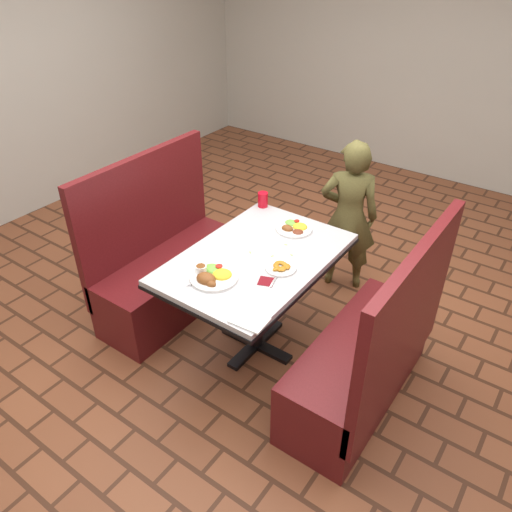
# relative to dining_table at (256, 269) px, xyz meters

# --- Properties ---
(room) EXTENTS (7.00, 7.04, 2.82)m
(room) POSITION_rel_dining_table_xyz_m (0.00, 0.00, 1.26)
(room) COLOR brown
(room) RESTS_ON ground
(dining_table) EXTENTS (0.81, 1.21, 0.75)m
(dining_table) POSITION_rel_dining_table_xyz_m (0.00, 0.00, 0.00)
(dining_table) COLOR silver
(dining_table) RESTS_ON ground
(booth_bench_left) EXTENTS (0.47, 1.20, 1.17)m
(booth_bench_left) POSITION_rel_dining_table_xyz_m (-0.80, 0.00, -0.32)
(booth_bench_left) COLOR maroon
(booth_bench_left) RESTS_ON ground
(booth_bench_right) EXTENTS (0.47, 1.20, 1.17)m
(booth_bench_right) POSITION_rel_dining_table_xyz_m (0.80, 0.00, -0.32)
(booth_bench_right) COLOR maroon
(booth_bench_right) RESTS_ON ground
(diner_person) EXTENTS (0.52, 0.45, 1.22)m
(diner_person) POSITION_rel_dining_table_xyz_m (0.13, 1.02, -0.05)
(diner_person) COLOR brown
(diner_person) RESTS_ON ground
(near_dinner_plate) EXTENTS (0.28, 0.28, 0.09)m
(near_dinner_plate) POSITION_rel_dining_table_xyz_m (-0.07, -0.33, 0.13)
(near_dinner_plate) COLOR white
(near_dinner_plate) RESTS_ON dining_table
(far_dinner_plate) EXTENTS (0.24, 0.24, 0.06)m
(far_dinner_plate) POSITION_rel_dining_table_xyz_m (0.02, 0.41, 0.12)
(far_dinner_plate) COLOR white
(far_dinner_plate) RESTS_ON dining_table
(plantain_plate) EXTENTS (0.19, 0.19, 0.03)m
(plantain_plate) POSITION_rel_dining_table_xyz_m (0.20, -0.03, 0.11)
(plantain_plate) COLOR white
(plantain_plate) RESTS_ON dining_table
(maroon_napkin) EXTENTS (0.11, 0.11, 0.00)m
(maroon_napkin) POSITION_rel_dining_table_xyz_m (0.20, -0.18, 0.10)
(maroon_napkin) COLOR maroon
(maroon_napkin) RESTS_ON dining_table
(spoon_utensil) EXTENTS (0.05, 0.14, 0.00)m
(spoon_utensil) POSITION_rel_dining_table_xyz_m (0.24, -0.15, 0.10)
(spoon_utensil) COLOR silver
(spoon_utensil) RESTS_ON dining_table
(red_tumbler) EXTENTS (0.07, 0.07, 0.11)m
(red_tumbler) POSITION_rel_dining_table_xyz_m (-0.34, 0.56, 0.15)
(red_tumbler) COLOR red
(red_tumbler) RESTS_ON dining_table
(paper_napkin) EXTENTS (0.19, 0.15, 0.01)m
(paper_napkin) POSITION_rel_dining_table_xyz_m (0.32, -0.51, 0.10)
(paper_napkin) COLOR white
(paper_napkin) RESTS_ON dining_table
(knife_utensil) EXTENTS (0.06, 0.18, 0.00)m
(knife_utensil) POSITION_rel_dining_table_xyz_m (-0.05, -0.37, 0.11)
(knife_utensil) COLOR silver
(knife_utensil) RESTS_ON dining_table
(fork_utensil) EXTENTS (0.08, 0.13, 0.00)m
(fork_utensil) POSITION_rel_dining_table_xyz_m (-0.10, -0.42, 0.11)
(fork_utensil) COLOR silver
(fork_utensil) RESTS_ON dining_table
(lettuce_shreds) EXTENTS (0.28, 0.32, 0.00)m
(lettuce_shreds) POSITION_rel_dining_table_xyz_m (0.04, 0.06, 0.10)
(lettuce_shreds) COLOR #90B94A
(lettuce_shreds) RESTS_ON dining_table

